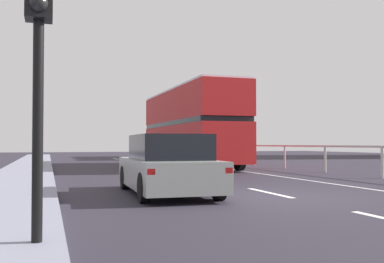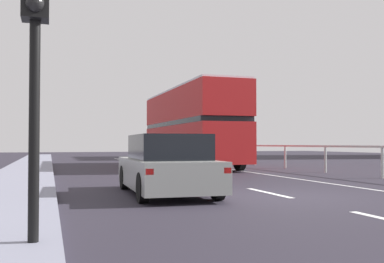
% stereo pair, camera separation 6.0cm
% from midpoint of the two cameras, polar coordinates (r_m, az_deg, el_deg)
% --- Properties ---
extents(ground_plane, '(75.52, 120.00, 0.10)m').
position_cam_midpoint_polar(ground_plane, '(11.10, 11.36, -8.20)').
color(ground_plane, '#28242F').
extents(lane_paint_markings, '(3.20, 46.00, 0.01)m').
position_cam_midpoint_polar(lane_paint_markings, '(19.42, 4.11, -5.20)').
color(lane_paint_markings, silver).
rests_on(lane_paint_markings, ground).
extents(bridge_side_railing, '(0.10, 42.00, 1.17)m').
position_cam_midpoint_polar(bridge_side_railing, '(21.88, 13.96, -2.29)').
color(bridge_side_railing, '#B6B8B5').
rests_on(bridge_side_railing, ground).
extents(double_decker_bus_red, '(2.55, 11.30, 4.16)m').
position_cam_midpoint_polar(double_decker_bus_red, '(24.50, -0.15, 0.77)').
color(double_decker_bus_red, '#AD191B').
rests_on(double_decker_bus_red, ground).
extents(hatchback_car_near, '(1.97, 4.48, 1.46)m').
position_cam_midpoint_polar(hatchback_car_near, '(11.14, -3.07, -4.35)').
color(hatchback_car_near, gray).
rests_on(hatchback_car_near, ground).
extents(traffic_signal_pole, '(0.30, 0.42, 3.40)m').
position_cam_midpoint_polar(traffic_signal_pole, '(5.55, -18.83, 13.70)').
color(traffic_signal_pole, black).
rests_on(traffic_signal_pole, near_sidewalk_kerb).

